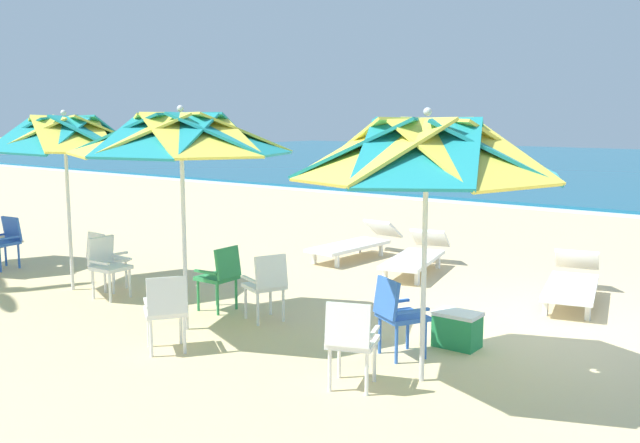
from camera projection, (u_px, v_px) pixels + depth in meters
ground_plane at (538, 333)px, 8.31m from camera, size 80.00×80.00×0.00m
beach_umbrella_0 at (427, 151)px, 6.48m from camera, size 2.59×2.59×2.63m
plastic_chair_0 at (397, 312)px, 7.41m from camera, size 0.60×0.62×0.87m
plastic_chair_1 at (351, 338)px, 6.53m from camera, size 0.57×0.59×0.87m
beach_umbrella_1 at (181, 135)px, 8.10m from camera, size 2.60×2.60×2.68m
plastic_chair_2 at (166, 308)px, 7.56m from camera, size 0.63×0.62×0.87m
plastic_chair_3 at (221, 274)px, 9.17m from camera, size 0.48×0.45×0.87m
plastic_chair_4 at (267, 283)px, 8.70m from camera, size 0.59×0.57×0.87m
beach_umbrella_2 at (65, 135)px, 10.03m from camera, size 2.41×2.41×2.64m
plastic_chair_5 at (107, 263)px, 9.85m from camera, size 0.49×0.46×0.87m
plastic_chair_6 at (104, 257)px, 10.31m from camera, size 0.48×0.51×0.87m
plastic_chair_9 at (5, 239)px, 11.75m from camera, size 0.49×0.51×0.87m
sun_lounger_1 at (572, 282)px, 9.65m from camera, size 1.10×2.23×0.62m
sun_lounger_2 at (416, 255)px, 11.49m from camera, size 1.10×2.23×0.62m
sun_lounger_3 at (356, 243)px, 12.63m from camera, size 0.76×2.18×0.62m
cooler_box at (457, 329)px, 7.78m from camera, size 0.50×0.34×0.40m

